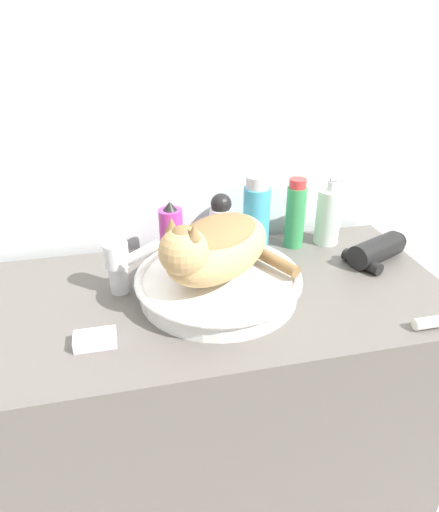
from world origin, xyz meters
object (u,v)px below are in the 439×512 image
at_px(mouthwash_bottle, 256,216).
at_px(soap_bar, 95,340).
at_px(cat, 215,246).
at_px(faucet, 121,264).
at_px(lotion_bottle_white, 221,225).
at_px(spray_bottle_trigger, 171,233).
at_px(hair_dryer, 375,251).
at_px(shampoo_bottle_tall, 295,214).
at_px(soap_pump_bottle, 328,216).

distance_m(mouthwash_bottle, soap_bar, 0.53).
bearing_deg(mouthwash_bottle, cat, -127.37).
distance_m(faucet, mouthwash_bottle, 0.38).
height_order(faucet, lotion_bottle_white, lotion_bottle_white).
xyz_separation_m(mouthwash_bottle, spray_bottle_trigger, (-0.23, -0.00, -0.03)).
height_order(spray_bottle_trigger, hair_dryer, spray_bottle_trigger).
bearing_deg(mouthwash_bottle, soap_bar, -142.86).
xyz_separation_m(mouthwash_bottle, hair_dryer, (0.28, -0.13, -0.07)).
height_order(lotion_bottle_white, hair_dryer, lotion_bottle_white).
xyz_separation_m(lotion_bottle_white, shampoo_bottle_tall, (0.20, 0.00, 0.01)).
bearing_deg(hair_dryer, cat, 165.71).
xyz_separation_m(shampoo_bottle_tall, hair_dryer, (0.17, -0.13, -0.06)).
xyz_separation_m(cat, mouthwash_bottle, (0.16, 0.20, -0.03)).
bearing_deg(faucet, hair_dryer, 15.73).
bearing_deg(shampoo_bottle_tall, faucet, -163.81).
distance_m(lotion_bottle_white, soap_bar, 0.46).
bearing_deg(mouthwash_bottle, soap_pump_bottle, 0.00).
height_order(lotion_bottle_white, soap_pump_bottle, soap_pump_bottle).
height_order(faucet, mouthwash_bottle, mouthwash_bottle).
distance_m(hair_dryer, soap_bar, 0.73).
relative_size(mouthwash_bottle, soap_bar, 2.55).
relative_size(soap_pump_bottle, hair_dryer, 1.03).
bearing_deg(cat, soap_bar, -18.65).
distance_m(mouthwash_bottle, spray_bottle_trigger, 0.23).
xyz_separation_m(cat, lotion_bottle_white, (0.06, 0.20, -0.05)).
bearing_deg(lotion_bottle_white, soap_bar, -135.59).
bearing_deg(cat, spray_bottle_trigger, -113.09).
xyz_separation_m(faucet, hair_dryer, (0.64, 0.00, -0.04)).
xyz_separation_m(mouthwash_bottle, lotion_bottle_white, (-0.10, 0.00, -0.02)).
bearing_deg(spray_bottle_trigger, soap_bar, -121.35).
relative_size(cat, hair_dryer, 1.86).
bearing_deg(spray_bottle_trigger, faucet, -134.17).
bearing_deg(cat, lotion_bottle_white, -148.55).
relative_size(shampoo_bottle_tall, soap_bar, 2.35).
relative_size(faucet, soap_bar, 1.65).
relative_size(shampoo_bottle_tall, hair_dryer, 1.05).
height_order(cat, shampoo_bottle_tall, cat).
xyz_separation_m(cat, soap_pump_bottle, (0.36, 0.20, -0.05)).
bearing_deg(spray_bottle_trigger, lotion_bottle_white, 0.00).
height_order(cat, hair_dryer, cat).
height_order(shampoo_bottle_tall, soap_pump_bottle, shampoo_bottle_tall).
xyz_separation_m(spray_bottle_trigger, lotion_bottle_white, (0.13, 0.00, 0.01)).
relative_size(lotion_bottle_white, soap_pump_bottle, 0.89).
distance_m(lotion_bottle_white, soap_pump_bottle, 0.30).
bearing_deg(shampoo_bottle_tall, lotion_bottle_white, 180.00).
relative_size(cat, soap_bar, 4.19).
relative_size(spray_bottle_trigger, soap_pump_bottle, 0.84).
distance_m(lotion_bottle_white, shampoo_bottle_tall, 0.21).
bearing_deg(hair_dryer, spray_bottle_trigger, 141.77).
distance_m(faucet, soap_bar, 0.20).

